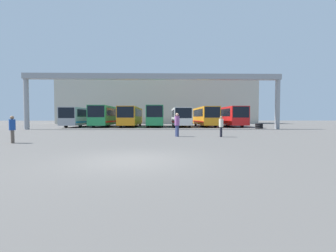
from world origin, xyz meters
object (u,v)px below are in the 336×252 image
at_px(bus_slot_5, 205,116).
at_px(bus_slot_2, 131,116).
at_px(bus_slot_4, 181,116).
at_px(tire_stack, 259,126).
at_px(bus_slot_1, 106,115).
at_px(bus_slot_0, 80,116).
at_px(bus_slot_6, 228,116).
at_px(bus_slot_3, 156,115).
at_px(pedestrian_near_left, 12,129).
at_px(pedestrian_near_center, 177,124).
at_px(pedestrian_mid_left, 221,126).

bearing_deg(bus_slot_5, bus_slot_2, 178.84).
height_order(bus_slot_4, tire_stack, bus_slot_4).
relative_size(bus_slot_1, bus_slot_4, 1.09).
relative_size(bus_slot_0, bus_slot_2, 0.88).
distance_m(bus_slot_0, tire_stack, 27.35).
distance_m(bus_slot_5, bus_slot_6, 4.10).
xyz_separation_m(bus_slot_3, bus_slot_5, (8.17, 0.57, -0.09)).
height_order(pedestrian_near_left, pedestrian_near_center, pedestrian_near_center).
distance_m(bus_slot_0, bus_slot_2, 8.21).
height_order(bus_slot_3, bus_slot_4, bus_slot_3).
relative_size(bus_slot_3, pedestrian_mid_left, 6.45).
bearing_deg(pedestrian_near_center, tire_stack, -70.25).
bearing_deg(pedestrian_mid_left, bus_slot_0, 59.27).
distance_m(bus_slot_2, pedestrian_near_center, 20.95).
height_order(bus_slot_0, bus_slot_6, bus_slot_6).
bearing_deg(tire_stack, pedestrian_mid_left, -123.73).
bearing_deg(bus_slot_1, pedestrian_near_left, -88.77).
distance_m(bus_slot_1, tire_stack, 23.56).
xyz_separation_m(bus_slot_2, pedestrian_near_center, (6.35, -19.95, -0.83)).
bearing_deg(tire_stack, bus_slot_0, 165.45).
bearing_deg(bus_slot_6, bus_slot_1, -178.99).
xyz_separation_m(bus_slot_2, tire_stack, (18.26, -7.56, -1.45)).
xyz_separation_m(bus_slot_0, pedestrian_mid_left, (17.90, -19.65, -0.87)).
xyz_separation_m(bus_slot_2, bus_slot_4, (8.17, -0.74, -0.10)).
distance_m(bus_slot_2, bus_slot_6, 16.35).
bearing_deg(bus_slot_1, pedestrian_near_center, -62.08).
height_order(bus_slot_4, pedestrian_near_left, bus_slot_4).
height_order(bus_slot_5, pedestrian_mid_left, bus_slot_5).
xyz_separation_m(bus_slot_2, bus_slot_3, (4.09, -0.82, 0.08)).
distance_m(pedestrian_near_center, pedestrian_mid_left, 3.40).
distance_m(bus_slot_3, pedestrian_near_center, 19.29).
distance_m(bus_slot_4, tire_stack, 12.25).
bearing_deg(bus_slot_2, bus_slot_1, -176.39).
relative_size(bus_slot_3, bus_slot_4, 0.99).
height_order(bus_slot_0, pedestrian_mid_left, bus_slot_0).
distance_m(bus_slot_3, pedestrian_near_left, 24.64).
height_order(bus_slot_3, pedestrian_mid_left, bus_slot_3).
bearing_deg(pedestrian_near_center, bus_slot_0, 10.67).
bearing_deg(bus_slot_3, bus_slot_5, 3.98).
bearing_deg(pedestrian_near_center, bus_slot_4, -31.80).
xyz_separation_m(bus_slot_6, tire_stack, (1.91, -7.67, -1.46)).
bearing_deg(bus_slot_3, bus_slot_2, 168.69).
relative_size(bus_slot_4, pedestrian_near_center, 5.69).
xyz_separation_m(bus_slot_6, pedestrian_mid_left, (-6.62, -20.46, -0.97)).
bearing_deg(bus_slot_2, bus_slot_3, -11.31).
relative_size(bus_slot_0, tire_stack, 10.18).
bearing_deg(bus_slot_1, bus_slot_5, 0.03).
xyz_separation_m(bus_slot_5, pedestrian_near_center, (-5.91, -19.70, -0.82)).
relative_size(bus_slot_4, pedestrian_mid_left, 6.55).
relative_size(bus_slot_5, pedestrian_mid_left, 7.16).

